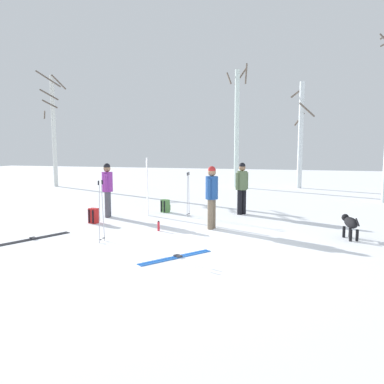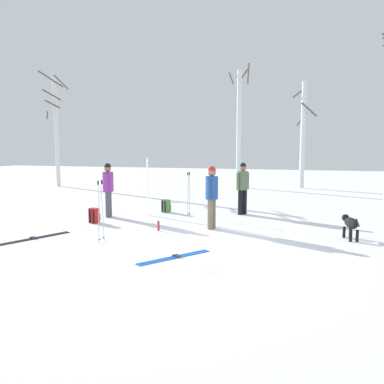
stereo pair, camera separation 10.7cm
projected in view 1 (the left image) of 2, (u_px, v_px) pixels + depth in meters
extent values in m
plane|color=white|center=(189.00, 250.00, 8.28)|extent=(60.00, 60.00, 0.00)
cylinder|color=black|center=(240.00, 202.00, 12.56)|extent=(0.16, 0.16, 0.82)
cylinder|color=black|center=(244.00, 202.00, 12.66)|extent=(0.16, 0.16, 0.82)
cylinder|color=#566B47|center=(242.00, 180.00, 12.52)|extent=(0.34, 0.34, 0.62)
sphere|color=#997051|center=(242.00, 168.00, 12.47)|extent=(0.22, 0.22, 0.22)
sphere|color=black|center=(242.00, 166.00, 12.47)|extent=(0.21, 0.21, 0.21)
cylinder|color=#566B47|center=(237.00, 181.00, 12.41)|extent=(0.10, 0.10, 0.56)
cylinder|color=#566B47|center=(247.00, 181.00, 12.64)|extent=(0.10, 0.10, 0.56)
cylinder|color=#72604C|center=(213.00, 213.00, 10.48)|extent=(0.16, 0.16, 0.82)
cylinder|color=#72604C|center=(210.00, 214.00, 10.32)|extent=(0.16, 0.16, 0.82)
cylinder|color=#1E478C|center=(212.00, 188.00, 10.32)|extent=(0.34, 0.34, 0.62)
sphere|color=#997051|center=(212.00, 172.00, 10.27)|extent=(0.22, 0.22, 0.22)
sphere|color=#B22626|center=(212.00, 170.00, 10.26)|extent=(0.21, 0.21, 0.21)
cylinder|color=#1E478C|center=(215.00, 188.00, 10.51)|extent=(0.10, 0.10, 0.56)
cylinder|color=#1E478C|center=(209.00, 189.00, 10.13)|extent=(0.10, 0.10, 0.56)
cylinder|color=#4C4C56|center=(108.00, 204.00, 12.21)|extent=(0.16, 0.16, 0.82)
cylinder|color=#4C4C56|center=(107.00, 205.00, 12.04)|extent=(0.16, 0.16, 0.82)
cylinder|color=purple|center=(107.00, 182.00, 12.04)|extent=(0.34, 0.34, 0.62)
sphere|color=#997051|center=(107.00, 169.00, 11.99)|extent=(0.22, 0.22, 0.22)
sphere|color=black|center=(107.00, 167.00, 11.98)|extent=(0.21, 0.21, 0.21)
cylinder|color=purple|center=(109.00, 182.00, 12.25)|extent=(0.10, 0.10, 0.56)
cylinder|color=purple|center=(106.00, 183.00, 11.83)|extent=(0.10, 0.10, 0.56)
ellipsoid|color=black|center=(351.00, 223.00, 9.20)|extent=(0.38, 0.64, 0.26)
sphere|color=black|center=(345.00, 217.00, 9.52)|extent=(0.18, 0.18, 0.18)
ellipsoid|color=black|center=(344.00, 218.00, 9.59)|extent=(0.09, 0.11, 0.06)
cylinder|color=black|center=(358.00, 222.00, 8.84)|extent=(0.09, 0.19, 0.17)
cylinder|color=black|center=(344.00, 232.00, 9.42)|extent=(0.07, 0.07, 0.28)
cylinder|color=black|center=(350.00, 232.00, 9.42)|extent=(0.07, 0.07, 0.28)
cylinder|color=black|center=(351.00, 236.00, 9.03)|extent=(0.07, 0.07, 0.28)
cylinder|color=black|center=(357.00, 235.00, 9.04)|extent=(0.07, 0.07, 0.28)
cube|color=white|center=(147.00, 188.00, 12.39)|extent=(0.10, 0.12, 1.80)
cube|color=white|center=(146.00, 159.00, 12.28)|extent=(0.05, 0.06, 0.10)
cube|color=white|center=(147.00, 188.00, 12.34)|extent=(0.10, 0.12, 1.80)
cube|color=white|center=(147.00, 159.00, 12.23)|extent=(0.05, 0.06, 0.10)
cube|color=black|center=(34.00, 238.00, 9.32)|extent=(0.83, 1.66, 0.02)
cube|color=#333338|center=(32.00, 238.00, 9.28)|extent=(0.11, 0.14, 0.03)
cube|color=black|center=(36.00, 239.00, 9.26)|extent=(0.83, 1.66, 0.02)
cube|color=#333338|center=(34.00, 238.00, 9.22)|extent=(0.11, 0.14, 0.03)
cube|color=blue|center=(177.00, 258.00, 7.68)|extent=(1.10, 1.40, 0.02)
cube|color=#333338|center=(179.00, 256.00, 7.70)|extent=(0.12, 0.13, 0.03)
cube|color=blue|center=(174.00, 257.00, 7.75)|extent=(1.10, 1.40, 0.02)
cube|color=#333338|center=(176.00, 255.00, 7.78)|extent=(0.12, 0.13, 0.03)
cylinder|color=#B2B2BC|center=(103.00, 213.00, 9.01)|extent=(0.02, 0.10, 1.36)
cylinder|color=black|center=(102.00, 182.00, 8.92)|extent=(0.04, 0.04, 0.10)
cylinder|color=black|center=(104.00, 238.00, 9.08)|extent=(0.07, 0.07, 0.01)
cylinder|color=#B2B2BC|center=(99.00, 214.00, 8.84)|extent=(0.02, 0.10, 1.36)
cylinder|color=black|center=(99.00, 183.00, 8.75)|extent=(0.04, 0.04, 0.10)
cylinder|color=black|center=(100.00, 240.00, 8.91)|extent=(0.07, 0.07, 0.01)
cylinder|color=#B2B2BC|center=(189.00, 195.00, 12.34)|extent=(0.02, 0.10, 1.32)
cylinder|color=black|center=(189.00, 174.00, 12.25)|extent=(0.04, 0.04, 0.10)
cylinder|color=black|center=(189.00, 213.00, 12.41)|extent=(0.07, 0.07, 0.01)
cylinder|color=#B2B2BC|center=(187.00, 196.00, 12.16)|extent=(0.02, 0.10, 1.32)
cylinder|color=black|center=(187.00, 174.00, 12.08)|extent=(0.04, 0.04, 0.10)
cylinder|color=black|center=(187.00, 214.00, 12.24)|extent=(0.07, 0.07, 0.01)
cube|color=red|center=(94.00, 216.00, 11.17)|extent=(0.30, 0.25, 0.44)
cube|color=red|center=(97.00, 217.00, 11.29)|extent=(0.20, 0.10, 0.20)
cube|color=black|center=(93.00, 217.00, 11.03)|extent=(0.04, 0.03, 0.37)
cube|color=black|center=(89.00, 216.00, 11.10)|extent=(0.04, 0.03, 0.37)
cube|color=#4C7F3F|center=(165.00, 206.00, 13.00)|extent=(0.32, 0.29, 0.44)
cube|color=#4C7F3F|center=(168.00, 207.00, 13.11)|extent=(0.20, 0.14, 0.20)
cube|color=black|center=(164.00, 207.00, 12.87)|extent=(0.04, 0.04, 0.37)
cube|color=black|center=(161.00, 206.00, 12.96)|extent=(0.04, 0.04, 0.37)
cylinder|color=red|center=(159.00, 226.00, 10.16)|extent=(0.06, 0.06, 0.24)
cylinder|color=black|center=(158.00, 221.00, 10.14)|extent=(0.04, 0.04, 0.02)
cylinder|color=silver|center=(54.00, 132.00, 21.13)|extent=(0.23, 0.23, 6.11)
cylinder|color=brown|center=(45.00, 115.00, 20.88)|extent=(0.59, 0.82, 0.52)
cylinder|color=brown|center=(50.00, 104.00, 20.55)|extent=(0.84, 0.27, 0.48)
cylinder|color=brown|center=(59.00, 82.00, 20.61)|extent=(0.25, 1.04, 0.66)
cylinder|color=brown|center=(49.00, 95.00, 20.42)|extent=(1.00, 0.33, 0.61)
cylinder|color=brown|center=(48.00, 79.00, 20.18)|extent=(1.26, 0.49, 0.88)
cylinder|color=silver|center=(237.00, 130.00, 20.63)|extent=(0.25, 0.25, 6.30)
cylinder|color=brown|center=(241.00, 77.00, 20.56)|extent=(0.73, 0.36, 0.85)
cylinder|color=brown|center=(229.00, 78.00, 20.25)|extent=(0.46, 0.94, 0.77)
cylinder|color=brown|center=(246.00, 74.00, 20.24)|extent=(0.26, 0.97, 0.93)
cylinder|color=silver|center=(301.00, 136.00, 20.35)|extent=(0.26, 0.26, 5.63)
cylinder|color=brown|center=(297.00, 93.00, 20.42)|extent=(0.66, 0.63, 0.58)
cylinder|color=brown|center=(307.00, 110.00, 19.76)|extent=(0.86, 0.64, 0.72)
cylinder|color=brown|center=(299.00, 119.00, 20.50)|extent=(0.57, 0.28, 0.72)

